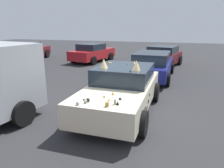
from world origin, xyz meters
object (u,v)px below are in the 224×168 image
at_px(parked_sedan_row_back_center, 152,65).
at_px(parked_sedan_row_back_far, 0,60).
at_px(art_car_decorated, 122,89).
at_px(parked_sedan_behind_right, 92,53).
at_px(parked_sedan_far_left, 28,51).
at_px(parked_sedan_near_right, 162,56).

relative_size(parked_sedan_row_back_center, parked_sedan_row_back_far, 1.14).
xyz_separation_m(art_car_decorated, parked_sedan_behind_right, (8.81, 4.60, -0.04)).
bearing_deg(parked_sedan_behind_right, parked_sedan_far_left, 110.16).
bearing_deg(art_car_decorated, parked_sedan_row_back_center, 175.82).
bearing_deg(parked_sedan_behind_right, art_car_decorated, -140.43).
bearing_deg(parked_sedan_behind_right, parked_sedan_row_back_far, 154.00).
xyz_separation_m(parked_sedan_near_right, parked_sedan_row_back_center, (-3.57, 0.25, 0.00)).
bearing_deg(parked_sedan_row_back_far, parked_sedan_near_right, -61.82).
bearing_deg(art_car_decorated, parked_sedan_near_right, 176.28).
distance_m(parked_sedan_near_right, parked_sedan_row_back_far, 10.25).
height_order(art_car_decorated, parked_sedan_behind_right, art_car_decorated).
bearing_deg(art_car_decorated, parked_sedan_row_back_far, -113.15).
relative_size(art_car_decorated, parked_sedan_near_right, 1.06).
relative_size(parked_sedan_row_back_center, parked_sedan_far_left, 0.99).
distance_m(art_car_decorated, parked_sedan_far_left, 12.75).
relative_size(art_car_decorated, parked_sedan_far_left, 0.95).
height_order(art_car_decorated, parked_sedan_near_right, art_car_decorated).
height_order(parked_sedan_far_left, parked_sedan_row_back_far, parked_sedan_far_left).
distance_m(parked_sedan_behind_right, parked_sedan_near_right, 5.30).
xyz_separation_m(parked_sedan_behind_right, parked_sedan_far_left, (-0.76, 5.28, 0.04)).
bearing_deg(parked_sedan_row_back_far, art_car_decorated, -112.20).
bearing_deg(parked_sedan_near_right, parked_sedan_row_back_far, -51.45).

